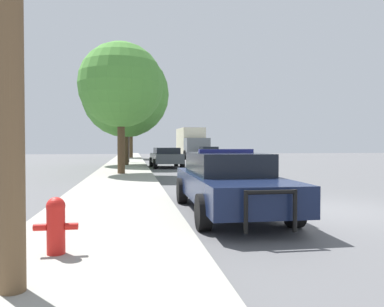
% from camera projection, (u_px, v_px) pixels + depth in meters
% --- Properties ---
extents(ground_plane, '(110.00, 110.00, 0.00)m').
position_uv_depth(ground_plane, '(327.00, 211.00, 8.98)').
color(ground_plane, '#565659').
extents(sidewalk_left, '(3.00, 110.00, 0.13)m').
position_uv_depth(sidewalk_left, '(110.00, 214.00, 8.17)').
color(sidewalk_left, '#99968C').
rests_on(sidewalk_left, ground_plane).
extents(police_car, '(2.05, 5.41, 1.48)m').
position_uv_depth(police_car, '(228.00, 181.00, 8.69)').
color(police_car, '#141E3D').
rests_on(police_car, ground_plane).
extents(fire_hydrant, '(0.57, 0.25, 0.76)m').
position_uv_depth(fire_hydrant, '(56.00, 224.00, 4.98)').
color(fire_hydrant, red).
rests_on(fire_hydrant, sidewalk_left).
extents(traffic_light, '(3.17, 0.35, 5.38)m').
position_uv_depth(traffic_light, '(143.00, 116.00, 30.62)').
color(traffic_light, '#424247').
rests_on(traffic_light, sidewalk_left).
extents(car_background_midblock, '(2.19, 4.10, 1.37)m').
position_uv_depth(car_background_midblock, '(166.00, 157.00, 25.68)').
color(car_background_midblock, '#474C51').
rests_on(car_background_midblock, ground_plane).
extents(car_background_oncoming, '(2.03, 4.19, 1.38)m').
position_uv_depth(car_background_oncoming, '(209.00, 154.00, 35.22)').
color(car_background_oncoming, '#474C51').
rests_on(car_background_oncoming, ground_plane).
extents(box_truck, '(2.86, 7.49, 3.42)m').
position_uv_depth(box_truck, '(191.00, 142.00, 41.89)').
color(box_truck, slate).
rests_on(box_truck, ground_plane).
extents(tree_sidewalk_mid, '(6.19, 6.19, 8.15)m').
position_uv_depth(tree_sidewalk_mid, '(125.00, 94.00, 26.56)').
color(tree_sidewalk_mid, '#4C3823').
rests_on(tree_sidewalk_mid, sidewalk_left).
extents(tree_sidewalk_near, '(4.24, 4.24, 6.55)m').
position_uv_depth(tree_sidewalk_near, '(121.00, 85.00, 18.66)').
color(tree_sidewalk_near, '#4C3823').
rests_on(tree_sidewalk_near, sidewalk_left).
extents(tree_sidewalk_far, '(4.94, 4.94, 7.22)m').
position_uv_depth(tree_sidewalk_far, '(131.00, 115.00, 41.32)').
color(tree_sidewalk_far, '#4C3823').
rests_on(tree_sidewalk_far, sidewalk_left).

